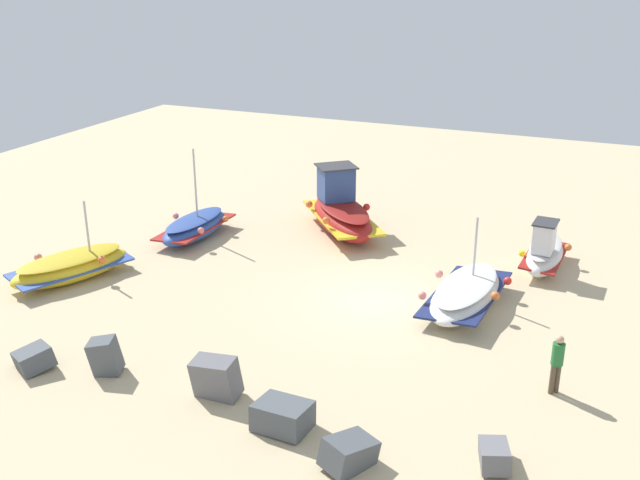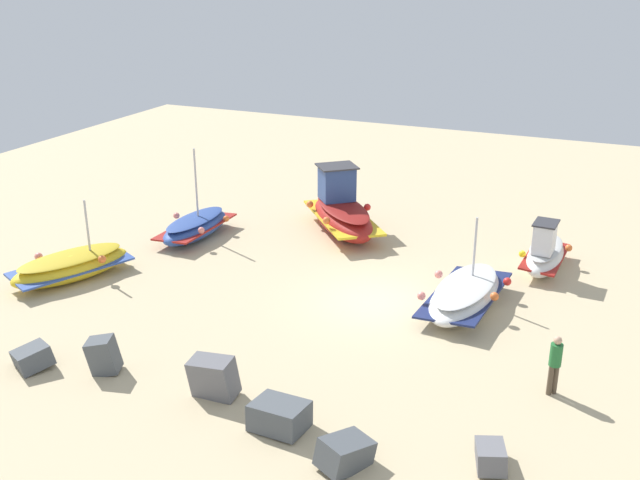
{
  "view_description": "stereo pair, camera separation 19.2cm",
  "coord_description": "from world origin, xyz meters",
  "views": [
    {
      "loc": [
        -6.97,
        21.03,
        10.69
      ],
      "look_at": [
        3.05,
        -2.37,
        0.9
      ],
      "focal_mm": 41.28,
      "sensor_mm": 36.0,
      "label": 1
    },
    {
      "loc": [
        -7.15,
        20.96,
        10.69
      ],
      "look_at": [
        3.05,
        -2.37,
        0.9
      ],
      "focal_mm": 41.28,
      "sensor_mm": 36.0,
      "label": 2
    }
  ],
  "objects": [
    {
      "name": "fishing_boat_4",
      "position": [
        -4.74,
        -5.02,
        0.63
      ],
      "size": [
        1.74,
        3.54,
        2.06
      ],
      "rotation": [
        0.0,
        0.0,
        1.52
      ],
      "color": "white",
      "rests_on": "ground_plane"
    },
    {
      "name": "fishing_boat_0",
      "position": [
        8.76,
        -2.78,
        0.47
      ],
      "size": [
        2.07,
        4.0,
        3.71
      ],
      "rotation": [
        0.0,
        0.0,
        1.56
      ],
      "color": "#2D4C9E",
      "rests_on": "ground_plane"
    },
    {
      "name": "breakwater_rocks",
      "position": [
        -1.51,
        7.75,
        0.39
      ],
      "size": [
        21.25,
        2.66,
        1.31
      ],
      "color": "#4C5156",
      "rests_on": "ground_plane"
    },
    {
      "name": "fishing_boat_3",
      "position": [
        3.57,
        -5.82,
        0.83
      ],
      "size": [
        4.77,
        5.12,
        2.67
      ],
      "rotation": [
        0.0,
        0.0,
        5.42
      ],
      "color": "maroon",
      "rests_on": "ground_plane"
    },
    {
      "name": "fishing_boat_1",
      "position": [
        -2.79,
        -0.79,
        0.47
      ],
      "size": [
        2.55,
        4.78,
        2.94
      ],
      "rotation": [
        0.0,
        0.0,
        1.5
      ],
      "color": "white",
      "rests_on": "ground_plane"
    },
    {
      "name": "fishing_boat_2",
      "position": [
        10.53,
        2.54,
        0.49
      ],
      "size": [
        3.16,
        4.61,
        2.83
      ],
      "rotation": [
        0.0,
        0.0,
        1.17
      ],
      "color": "gold",
      "rests_on": "ground_plane"
    },
    {
      "name": "ground_plane",
      "position": [
        0.0,
        0.0,
        0.0
      ],
      "size": [
        53.55,
        53.55,
        0.0
      ],
      "primitive_type": "plane",
      "color": "#C6B289"
    },
    {
      "name": "person_walking",
      "position": [
        -6.08,
        3.35,
        0.97
      ],
      "size": [
        0.32,
        0.32,
        1.69
      ],
      "rotation": [
        0.0,
        0.0,
        5.47
      ],
      "color": "brown",
      "rests_on": "ground_plane"
    }
  ]
}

